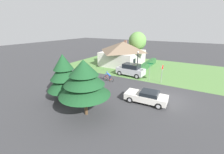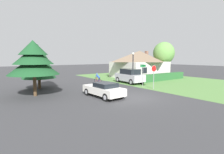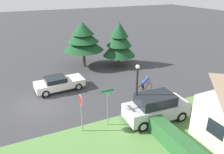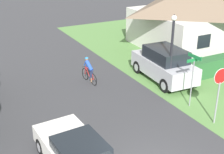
% 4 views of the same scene
% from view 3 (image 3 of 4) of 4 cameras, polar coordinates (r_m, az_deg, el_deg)
% --- Properties ---
extents(ground_plane, '(140.00, 140.00, 0.00)m').
position_cam_3_polar(ground_plane, '(18.46, -17.42, -7.05)').
color(ground_plane, '#38383A').
extents(sedan_left_lane, '(2.03, 4.41, 1.33)m').
position_cam_3_polar(sedan_left_lane, '(20.31, -13.69, -1.59)').
color(sedan_left_lane, silver).
rests_on(sedan_left_lane, ground).
extents(cyclist, '(0.44, 1.71, 1.51)m').
position_cam_3_polar(cyclist, '(19.67, 8.59, -1.88)').
color(cyclist, black).
rests_on(cyclist, ground).
extents(parked_suv_right, '(2.20, 4.61, 1.99)m').
position_cam_3_polar(parked_suv_right, '(15.72, 11.38, -7.83)').
color(parked_suv_right, '#B7B7BC').
rests_on(parked_suv_right, ground).
extents(stop_sign, '(0.72, 0.07, 2.68)m').
position_cam_3_polar(stop_sign, '(13.94, -8.10, -7.52)').
color(stop_sign, gray).
rests_on(stop_sign, ground).
extents(street_lamp, '(0.29, 0.29, 4.25)m').
position_cam_3_polar(street_lamp, '(14.75, 6.48, -2.86)').
color(street_lamp, black).
rests_on(street_lamp, ground).
extents(street_name_sign, '(0.90, 0.90, 2.72)m').
position_cam_3_polar(street_name_sign, '(14.40, -1.19, -6.29)').
color(street_name_sign, gray).
rests_on(street_name_sign, ground).
extents(conifer_tall_near, '(4.51, 4.51, 5.11)m').
position_cam_3_polar(conifer_tall_near, '(24.96, -7.56, 9.95)').
color(conifer_tall_near, '#4C3823').
rests_on(conifer_tall_near, ground).
extents(conifer_tall_far, '(3.74, 3.74, 5.03)m').
position_cam_3_polar(conifer_tall_far, '(25.34, 1.89, 9.22)').
color(conifer_tall_far, '#4C3823').
rests_on(conifer_tall_far, ground).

